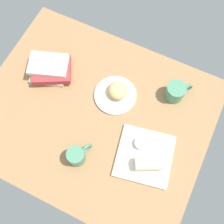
# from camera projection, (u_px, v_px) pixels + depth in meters

# --- Properties ---
(dining_table) EXTENTS (1.10, 0.90, 0.04)m
(dining_table) POSITION_uv_depth(u_px,v_px,m) (94.00, 115.00, 1.36)
(dining_table) COLOR #9E754C
(dining_table) RESTS_ON ground
(round_plate) EXTENTS (0.21, 0.21, 0.01)m
(round_plate) POSITION_uv_depth(u_px,v_px,m) (115.00, 95.00, 1.37)
(round_plate) COLOR silver
(round_plate) RESTS_ON dining_table
(scone_pastry) EXTENTS (0.13, 0.13, 0.06)m
(scone_pastry) POSITION_uv_depth(u_px,v_px,m) (118.00, 90.00, 1.34)
(scone_pastry) COLOR #DAB271
(scone_pastry) RESTS_ON round_plate
(square_plate) EXTENTS (0.29, 0.29, 0.02)m
(square_plate) POSITION_uv_depth(u_px,v_px,m) (144.00, 156.00, 1.26)
(square_plate) COLOR silver
(square_plate) RESTS_ON dining_table
(sauce_cup) EXTENTS (0.06, 0.06, 0.03)m
(sauce_cup) POSITION_uv_depth(u_px,v_px,m) (141.00, 143.00, 1.26)
(sauce_cup) COLOR silver
(sauce_cup) RESTS_ON square_plate
(breakfast_wrap) EXTENTS (0.13, 0.11, 0.06)m
(breakfast_wrap) POSITION_uv_depth(u_px,v_px,m) (149.00, 164.00, 1.21)
(breakfast_wrap) COLOR beige
(breakfast_wrap) RESTS_ON square_plate
(book_stack) EXTENTS (0.24, 0.22, 0.08)m
(book_stack) POSITION_uv_depth(u_px,v_px,m) (50.00, 69.00, 1.38)
(book_stack) COLOR beige
(book_stack) RESTS_ON dining_table
(coffee_mug) EXTENTS (0.08, 0.12, 0.09)m
(coffee_mug) POSITION_uv_depth(u_px,v_px,m) (77.00, 156.00, 1.22)
(coffee_mug) COLOR #4C8C6B
(coffee_mug) RESTS_ON dining_table
(second_mug) EXTENTS (0.12, 0.12, 0.09)m
(second_mug) POSITION_uv_depth(u_px,v_px,m) (176.00, 92.00, 1.33)
(second_mug) COLOR #4C8C6B
(second_mug) RESTS_ON dining_table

